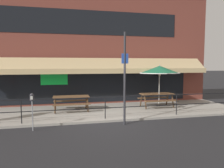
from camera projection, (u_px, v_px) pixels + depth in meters
ground_plane at (107, 123)px, 9.32m from camera, size 120.00×120.00×0.00m
patio_deck at (99, 111)px, 11.26m from camera, size 15.00×4.00×0.10m
restaurant_building at (92, 47)px, 13.09m from camera, size 15.00×1.60×7.01m
patio_railing at (105, 103)px, 9.54m from camera, size 13.84×0.04×0.97m
picnic_table_left at (71, 99)px, 11.07m from camera, size 1.80×1.42×0.76m
picnic_table_centre at (157, 96)px, 12.09m from camera, size 1.80×1.42×0.76m
patio_umbrella_centre at (160, 70)px, 11.69m from camera, size 2.14×2.14×2.38m
parking_meter_near at (32, 101)px, 8.07m from camera, size 0.15×0.16×1.42m
street_sign_pole at (125, 78)px, 8.85m from camera, size 0.28×0.09×3.77m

